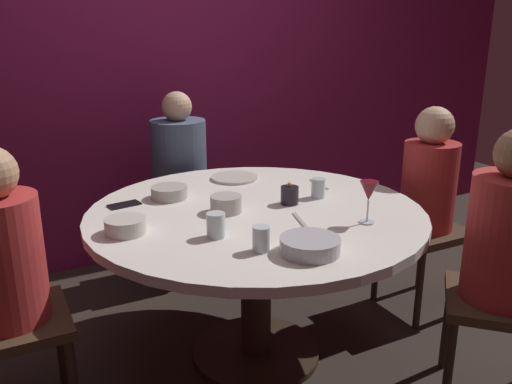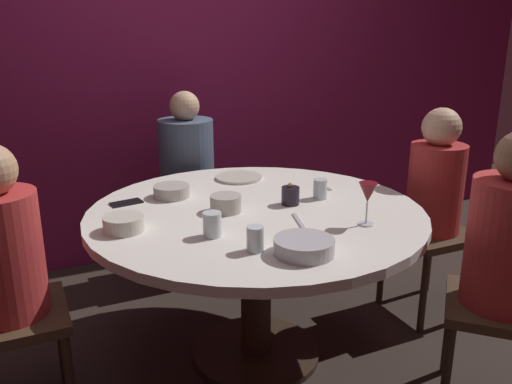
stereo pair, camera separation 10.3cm
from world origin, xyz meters
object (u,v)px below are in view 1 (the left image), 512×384
Objects in this scene: bowl_salad_center at (226,204)px; cup_by_right_diner at (261,239)px; bowl_sauce_side at (169,192)px; seated_diner_left at (3,263)px; seated_diner_back at (179,165)px; seated_diner_right at (429,187)px; dinner_plate at (234,178)px; cup_near_candle at (318,188)px; dining_table at (256,238)px; bowl_serving_large at (310,245)px; cell_phone at (124,205)px; seated_diner_front_right at (508,241)px; bowl_small_white at (125,226)px; cup_by_left_diner at (216,225)px; wine_glass at (369,193)px; candle_holder at (289,195)px.

cup_by_right_diner is (-0.06, -0.44, 0.01)m from bowl_salad_center.
seated_diner_left is at bearing -155.84° from bowl_sauce_side.
seated_diner_back is 1.42m from cup_by_right_diner.
seated_diner_right is 1.35m from bowl_sauce_side.
cup_near_candle reaches higher than dinner_plate.
dining_table is 1.02m from seated_diner_left.
cup_by_right_diner is (-0.32, -0.89, 0.04)m from dinner_plate.
dinner_plate is at bearing 80.20° from bowl_serving_large.
seated_diner_right is 7.98× the size of cell_phone.
cell_phone is at bearing 142.18° from bowl_salad_center.
seated_diner_left is 1.00× the size of seated_diner_right.
seated_diner_back reaches higher than dining_table.
seated_diner_front_right is 1.34m from dinner_plate.
bowl_salad_center reaches higher than bowl_small_white.
bowl_serving_large is at bearing -126.22° from cup_near_candle.
bowl_sauce_side is at bearing 105.87° from bowl_serving_large.
bowl_sauce_side is at bearing 90.27° from cup_by_left_diner.
seated_diner_back is 1.02× the size of seated_diner_right.
seated_diner_back is at bearing 44.36° from seated_diner_left.
wine_glass reaches higher than dining_table.
bowl_salad_center is at bearing 139.70° from wine_glass.
wine_glass is at bearing 13.57° from seated_diner_back.
seated_diner_right is 0.85m from candle_holder.
dinner_plate is 0.52m from bowl_salad_center.
dining_table is at bearing -13.31° from bowl_salad_center.
wine_glass is 0.81× the size of bowl_serving_large.
wine_glass is at bearing -47.49° from dining_table.
seated_diner_right is 6.35× the size of wine_glass.
cup_by_right_diner is at bearing -131.29° from candle_holder.
wine_glass is at bearing -66.48° from candle_holder.
dinner_plate is at bearing 59.86° from cup_by_left_diner.
cup_near_candle reaches higher than cell_phone.
cup_by_right_diner is at bearing 146.50° from bowl_serving_large.
wine_glass is at bearing -91.73° from cup_near_candle.
candle_holder is at bearing 1.49° from bowl_small_white.
bowl_small_white is 0.55m from cup_by_right_diner.
seated_diner_front_right is 6.54× the size of wine_glass.
wine_glass is 0.97m from bowl_small_white.
seated_diner_back is at bearing 82.35° from bowl_salad_center.
dinner_plate is 2.67× the size of cup_near_candle.
bowl_serving_large reaches higher than dinner_plate.
seated_diner_left is at bearing 180.00° from dining_table.
wine_glass is 0.38m from cup_near_candle.
seated_diner_left reaches higher than bowl_small_white.
cup_near_candle is at bearing -1.32° from bowl_salad_center.
seated_diner_back reaches higher than seated_diner_left.
bowl_sauce_side is (0.22, 0.01, 0.02)m from cell_phone.
bowl_small_white is at bearing 16.57° from seated_diner_front_right.
seated_diner_front_right is at bearing 22.75° from seated_diner_back.
cup_by_right_diner is (-1.21, -0.41, 0.09)m from seated_diner_right.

